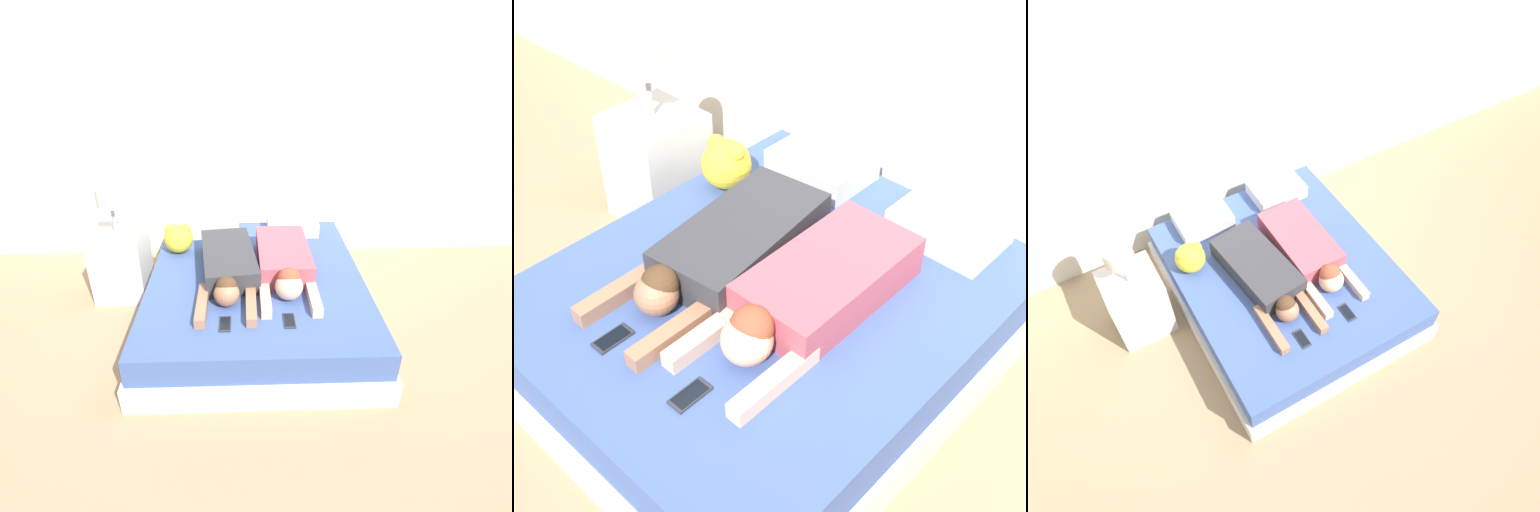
{
  "view_description": "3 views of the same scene",
  "coord_description": "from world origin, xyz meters",
  "views": [
    {
      "loc": [
        -0.09,
        -2.68,
        2.01
      ],
      "look_at": [
        0.0,
        0.0,
        0.54
      ],
      "focal_mm": 28.0,
      "sensor_mm": 36.0,
      "label": 1
    },
    {
      "loc": [
        1.49,
        -1.59,
        2.37
      ],
      "look_at": [
        0.0,
        0.0,
        0.54
      ],
      "focal_mm": 50.0,
      "sensor_mm": 36.0,
      "label": 2
    },
    {
      "loc": [
        -1.24,
        -2.12,
        3.63
      ],
      "look_at": [
        0.0,
        0.0,
        0.54
      ],
      "focal_mm": 35.0,
      "sensor_mm": 36.0,
      "label": 3
    }
  ],
  "objects": [
    {
      "name": "wall_back",
      "position": [
        0.0,
        1.14,
        1.3
      ],
      "size": [
        12.0,
        0.06,
        2.6
      ],
      "color": "silver",
      "rests_on": "ground_plane"
    },
    {
      "name": "bed",
      "position": [
        0.0,
        0.0,
        0.19
      ],
      "size": [
        1.69,
        1.99,
        0.39
      ],
      "color": "beige",
      "rests_on": "ground_plane"
    },
    {
      "name": "cell_phone_right",
      "position": [
        0.2,
        -0.62,
        0.4
      ],
      "size": [
        0.07,
        0.15,
        0.01
      ],
      "color": "#2D2D33",
      "rests_on": "bed"
    },
    {
      "name": "cell_phone_left",
      "position": [
        -0.22,
        -0.64,
        0.4
      ],
      "size": [
        0.07,
        0.15,
        0.01
      ],
      "color": "#2D2D33",
      "rests_on": "bed"
    },
    {
      "name": "pillow_head_right",
      "position": [
        0.37,
        0.76,
        0.45
      ],
      "size": [
        0.46,
        0.34,
        0.13
      ],
      "color": "silver",
      "rests_on": "bed"
    },
    {
      "name": "plush_toy",
      "position": [
        -0.64,
        0.38,
        0.52
      ],
      "size": [
        0.24,
        0.24,
        0.25
      ],
      "color": "yellow",
      "rests_on": "bed"
    },
    {
      "name": "nightstand",
      "position": [
        -1.15,
        0.35,
        0.34
      ],
      "size": [
        0.43,
        0.43,
        0.98
      ],
      "color": "beige",
      "rests_on": "ground_plane"
    },
    {
      "name": "person_right",
      "position": [
        0.22,
        0.0,
        0.48
      ],
      "size": [
        0.41,
        1.08,
        0.23
      ],
      "color": "#B24C59",
      "rests_on": "bed"
    },
    {
      "name": "person_left",
      "position": [
        -0.21,
        -0.04,
        0.48
      ],
      "size": [
        0.48,
        1.15,
        0.2
      ],
      "color": "#333338",
      "rests_on": "bed"
    },
    {
      "name": "pillow_head_left",
      "position": [
        -0.37,
        0.76,
        0.45
      ],
      "size": [
        0.46,
        0.34,
        0.13
      ],
      "color": "silver",
      "rests_on": "bed"
    },
    {
      "name": "ground_plane",
      "position": [
        0.0,
        0.0,
        0.0
      ],
      "size": [
        12.0,
        12.0,
        0.0
      ],
      "primitive_type": "plane",
      "color": "#9E8460"
    }
  ]
}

